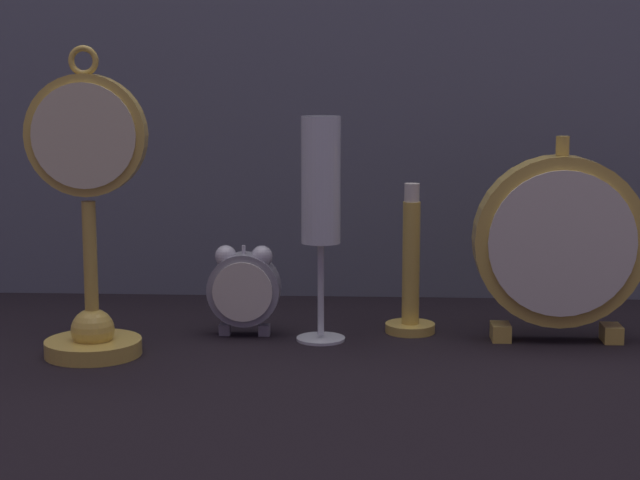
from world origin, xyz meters
TOP-DOWN VIEW (x-y plane):
  - ground_plane at (0.00, 0.00)m, footprint 4.00×4.00m
  - fabric_backdrop_drape at (0.00, 0.33)m, footprint 1.80×0.01m
  - pocket_watch_on_stand at (-0.23, 0.02)m, footprint 0.12×0.10m
  - alarm_clock_twin_bell at (-0.08, 0.11)m, footprint 0.08×0.03m
  - mantel_clock_silver at (0.25, 0.11)m, footprint 0.18×0.04m
  - champagne_flute at (0.00, 0.10)m, footprint 0.05×0.05m
  - brass_candlestick at (0.10, 0.14)m, footprint 0.05×0.05m

SIDE VIEW (x-z plane):
  - ground_plane at x=0.00m, z-range 0.00..0.00m
  - alarm_clock_twin_bell at x=-0.08m, z-range 0.01..0.10m
  - brass_candlestick at x=0.10m, z-range -0.03..0.14m
  - mantel_clock_silver at x=0.25m, z-range 0.00..0.22m
  - pocket_watch_on_stand at x=-0.23m, z-range -0.02..0.29m
  - champagne_flute at x=0.00m, z-range 0.04..0.28m
  - fabric_backdrop_drape at x=0.00m, z-range 0.00..0.71m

